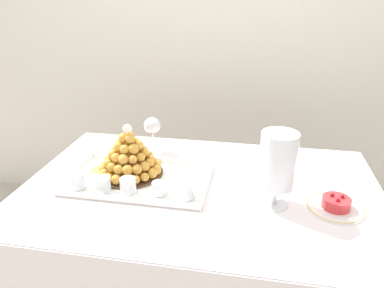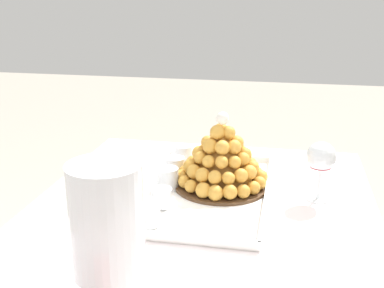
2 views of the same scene
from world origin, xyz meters
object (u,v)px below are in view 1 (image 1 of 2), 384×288
Objects in this scene: croquembouche at (129,156)px; dessert_cup_mid_right at (159,189)px; wine_glass at (152,127)px; dessert_cup_right at (187,191)px; dessert_cup_centre at (128,186)px; macaron_goblet at (278,162)px; serving_tray at (139,180)px; dessert_cup_mid_left at (103,185)px; creme_brulee_ramekin at (102,172)px; dessert_cup_left at (78,181)px; fruit_tart_plate at (336,205)px.

dessert_cup_mid_right is at bearing -39.72° from croquembouche.
dessert_cup_right is at bearing -58.82° from wine_glass.
macaron_goblet is (0.51, 0.03, 0.13)m from dessert_cup_centre.
macaron_goblet is (0.55, -0.11, 0.08)m from croquembouche.
dessert_cup_mid_left reaches higher than serving_tray.
wine_glass is (-0.23, 0.39, 0.08)m from dessert_cup_right.
croquembouche is 2.69× the size of creme_brulee_ramekin.
dessert_cup_mid_left is (0.10, -0.00, -0.00)m from dessert_cup_left.
dessert_cup_mid_left is 0.22× the size of macaron_goblet.
creme_brulee_ramekin is 0.87m from fruit_tart_plate.
dessert_cup_left is 0.22× the size of macaron_goblet.
wine_glass is at bearing 145.64° from macaron_goblet.
dessert_cup_centre is (-0.01, -0.10, 0.03)m from serving_tray.
macaron_goblet reaches higher than serving_tray.
macaron_goblet is at bearing -8.27° from serving_tray.
croquembouche is at bearing 14.72° from creme_brulee_ramekin.
creme_brulee_ramekin is (0.05, 0.11, -0.01)m from dessert_cup_left.
dessert_cup_left reaches higher than creme_brulee_ramekin.
dessert_cup_left is 0.31m from dessert_cup_mid_right.
dessert_cup_centre is at bearing -0.49° from dessert_cup_left.
dessert_cup_left is 0.12m from creme_brulee_ramekin.
dessert_cup_mid_right is 0.20× the size of macaron_goblet.
macaron_goblet is (0.71, 0.03, 0.13)m from dessert_cup_left.
croquembouche is at bearing 152.49° from dessert_cup_right.
creme_brulee_ramekin is (-0.05, 0.11, -0.01)m from dessert_cup_mid_left.
dessert_cup_left is 0.30× the size of fruit_tart_plate.
wine_glass reaches higher than dessert_cup_mid_left.
dessert_cup_centre reaches higher than dessert_cup_mid_right.
fruit_tart_plate is (0.61, 0.03, -0.02)m from dessert_cup_mid_right.
creme_brulee_ramekin is (-0.11, -0.03, -0.06)m from croquembouche.
wine_glass is (0.13, 0.28, 0.09)m from creme_brulee_ramekin.
dessert_cup_left reaches higher than dessert_cup_mid_right.
dessert_cup_mid_left is (-0.05, -0.14, -0.05)m from croquembouche.
fruit_tart_plate is at bearing 2.37° from dessert_cup_left.
wine_glass reaches higher than dessert_cup_centre.
fruit_tart_plate is (0.91, 0.04, -0.02)m from dessert_cup_left.
dessert_cup_centre is at bearing -37.14° from creme_brulee_ramekin.
croquembouche is 0.16m from dessert_cup_mid_left.
dessert_cup_right is at bearing -3.42° from dessert_cup_mid_right.
croquembouche is at bearing -94.39° from wine_glass.
dessert_cup_mid_left is 0.41m from wine_glass.
macaron_goblet is (0.40, 0.02, 0.13)m from dessert_cup_mid_right.
dessert_cup_left is 0.99× the size of dessert_cup_centre.
serving_tray is 0.15m from creme_brulee_ramekin.
dessert_cup_left is 0.72m from macaron_goblet.
fruit_tart_plate is at bearing -7.47° from croquembouche.
dessert_cup_right reaches higher than creme_brulee_ramekin.
wine_glass is (-0.74, 0.35, 0.10)m from fruit_tart_plate.
dessert_cup_left is at bearing 177.62° from dessert_cup_mid_left.
dessert_cup_mid_right is at bearing 6.57° from dessert_cup_centre.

